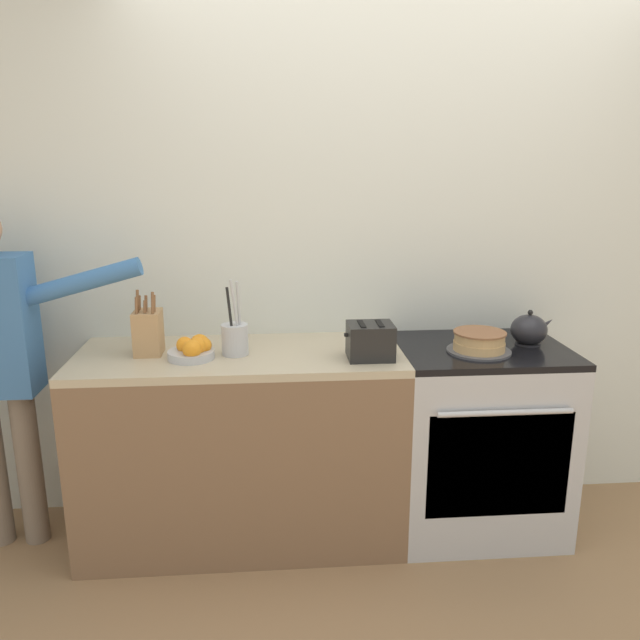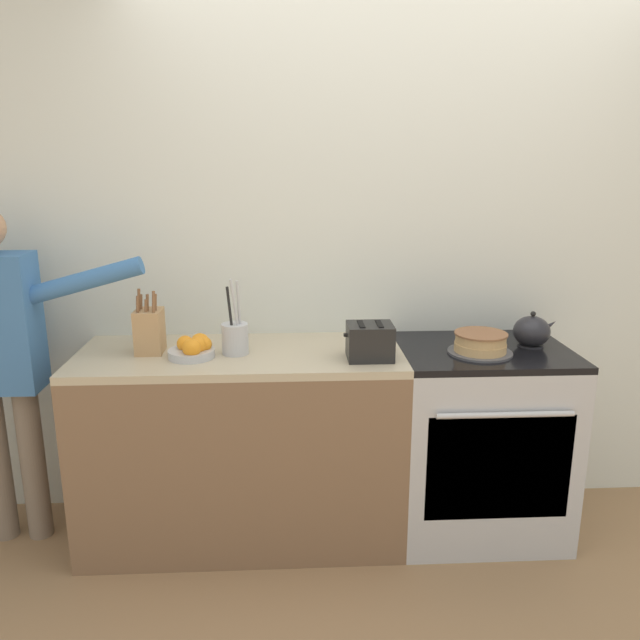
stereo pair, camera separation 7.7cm
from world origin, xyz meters
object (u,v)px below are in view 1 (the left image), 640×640
Objects in this scene: fruit_bowl at (194,349)px; toaster at (370,341)px; tea_kettle at (529,330)px; layer_cake at (479,342)px; utensil_crock at (235,338)px; stove_range at (477,437)px; knife_block at (148,332)px.

toaster reaches higher than fruit_bowl.
tea_kettle is 0.78m from toaster.
layer_cake is 0.83× the size of utensil_crock.
stove_range is 4.28× the size of toaster.
fruit_bowl is at bearing 175.93° from toaster.
utensil_crock is at bearing -178.90° from stove_range.
knife_block is (-1.50, 0.02, 0.55)m from stove_range.
fruit_bowl is 0.76m from toaster.
knife_block reaches higher than tea_kettle.
knife_block is at bearing 179.30° from stove_range.
stove_range is 1.24m from utensil_crock.
utensil_crock is 1.61× the size of toaster.
utensil_crock reaches higher than tea_kettle.
utensil_crock is (-1.35, -0.05, 0.01)m from tea_kettle.
knife_block reaches higher than fruit_bowl.
layer_cake is 1.40× the size of tea_kettle.
layer_cake is at bearing -159.90° from tea_kettle.
knife_block is 0.23m from fruit_bowl.
fruit_bowl is 0.95× the size of toaster.
tea_kettle is 0.96× the size of toaster.
knife_block is at bearing 157.44° from fruit_bowl.
knife_block reaches higher than layer_cake.
tea_kettle is at bearing 20.10° from layer_cake.
layer_cake is 1.46m from knife_block.
layer_cake is 0.50m from toaster.
stove_range is 2.66× the size of utensil_crock.
utensil_crock is at bearing 170.39° from toaster.
tea_kettle is (0.27, 0.10, 0.02)m from layer_cake.
layer_cake reaches higher than stove_range.
tea_kettle is 1.53m from fruit_bowl.
tea_kettle is at bearing 10.67° from toaster.
toaster reaches higher than layer_cake.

